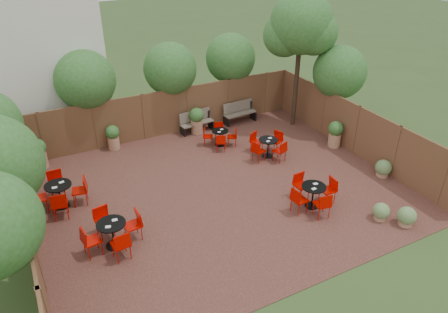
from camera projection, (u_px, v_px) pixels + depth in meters
ground at (220, 191)px, 14.72m from camera, size 80.00×80.00×0.00m
courtyard_paving at (220, 190)px, 14.72m from camera, size 12.00×10.00×0.02m
fence_back at (167, 113)px, 18.10m from camera, size 12.00×0.08×2.00m
fence_left at (28, 216)px, 11.83m from camera, size 0.08×10.00×2.00m
fence_right at (356, 130)px, 16.63m from camera, size 0.08×10.00×2.00m
neighbour_building at (30, 38)px, 17.14m from camera, size 5.00×4.00×8.00m
overhang_foliage at (127, 104)px, 14.47m from camera, size 15.58×10.60×2.63m
courtyard_tree at (301, 28)px, 17.28m from camera, size 2.74×2.64×5.80m
park_bench_left at (196, 121)px, 18.53m from camera, size 1.54×0.64×0.93m
park_bench_right at (239, 112)px, 19.39m from camera, size 1.59×0.62×0.96m
bistro_tables at (188, 183)px, 14.28m from camera, size 9.40×6.68×0.96m
planters at (173, 135)px, 17.10m from camera, size 11.54×4.53×1.16m
low_shrubs at (390, 195)px, 13.94m from camera, size 2.53×3.00×0.63m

